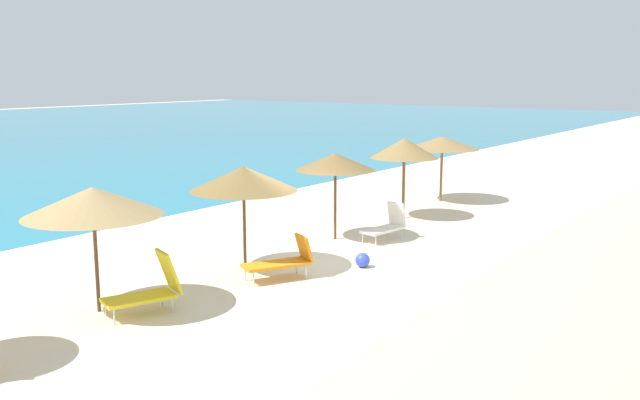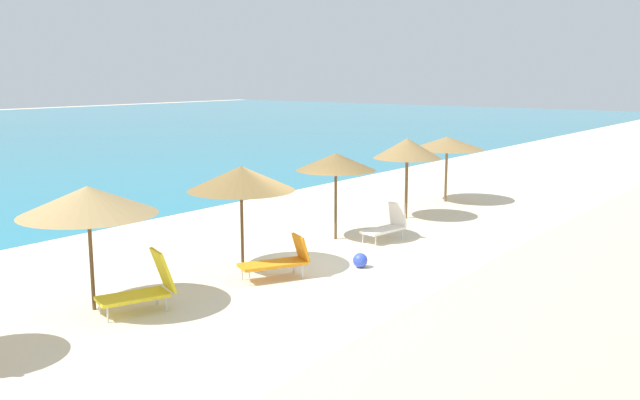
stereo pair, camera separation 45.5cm
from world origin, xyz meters
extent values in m
plane|color=beige|center=(0.00, 0.00, 0.00)|extent=(160.00, 160.00, 0.00)
cylinder|color=brown|center=(-5.18, 1.34, 1.04)|extent=(0.07, 0.07, 2.09)
cone|color=tan|center=(-5.18, 1.34, 2.22)|extent=(2.69, 2.69, 0.57)
cylinder|color=brown|center=(-1.26, 1.00, 1.04)|extent=(0.07, 0.07, 2.09)
cone|color=olive|center=(-1.26, 1.00, 2.23)|extent=(2.55, 2.55, 0.58)
cylinder|color=brown|center=(2.63, 1.09, 1.07)|extent=(0.08, 0.08, 2.13)
cone|color=olive|center=(2.63, 1.09, 2.23)|extent=(2.25, 2.25, 0.48)
cylinder|color=brown|center=(6.39, 1.00, 1.06)|extent=(0.10, 0.10, 2.12)
cone|color=olive|center=(6.39, 1.00, 2.29)|extent=(2.19, 2.19, 0.64)
cylinder|color=brown|center=(9.89, 1.40, 1.04)|extent=(0.09, 0.09, 2.08)
cone|color=olive|center=(9.89, 1.40, 2.17)|extent=(2.68, 2.68, 0.46)
cube|color=orange|center=(-1.46, -0.12, 0.37)|extent=(1.62, 1.23, 0.07)
cube|color=orange|center=(-0.82, -0.45, 0.68)|extent=(0.48, 0.64, 0.62)
cylinder|color=silver|center=(-1.91, 0.40, 0.17)|extent=(0.04, 0.04, 0.33)
cylinder|color=silver|center=(-2.15, -0.05, 0.17)|extent=(0.04, 0.04, 0.33)
cylinder|color=silver|center=(-0.77, -0.18, 0.17)|extent=(0.04, 0.04, 0.33)
cylinder|color=silver|center=(-1.00, -0.64, 0.17)|extent=(0.04, 0.04, 0.33)
cube|color=white|center=(3.22, -0.12, 0.33)|extent=(1.41, 0.75, 0.07)
cube|color=white|center=(3.85, -0.21, 0.68)|extent=(0.27, 0.58, 0.70)
cylinder|color=silver|center=(2.69, 0.20, 0.15)|extent=(0.04, 0.04, 0.29)
cylinder|color=silver|center=(2.62, -0.28, 0.15)|extent=(0.04, 0.04, 0.29)
cylinder|color=silver|center=(3.82, 0.03, 0.15)|extent=(0.04, 0.04, 0.29)
cylinder|color=silver|center=(3.76, -0.44, 0.15)|extent=(0.04, 0.04, 0.29)
cube|color=yellow|center=(-4.84, 0.54, 0.34)|extent=(1.49, 1.08, 0.07)
cube|color=yellow|center=(-4.25, 0.31, 0.78)|extent=(0.54, 0.72, 0.86)
cylinder|color=silver|center=(-5.28, 1.00, 0.15)|extent=(0.04, 0.04, 0.30)
cylinder|color=silver|center=(-5.48, 0.48, 0.15)|extent=(0.04, 0.04, 0.30)
cylinder|color=silver|center=(-4.21, 0.59, 0.15)|extent=(0.04, 0.04, 0.30)
cylinder|color=silver|center=(-4.40, 0.08, 0.15)|extent=(0.04, 0.04, 0.30)
sphere|color=blue|center=(0.61, -1.15, 0.18)|extent=(0.36, 0.36, 0.36)
camera|label=1|loc=(-13.25, -10.01, 4.65)|focal=39.11mm
camera|label=2|loc=(-12.98, -10.37, 4.65)|focal=39.11mm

